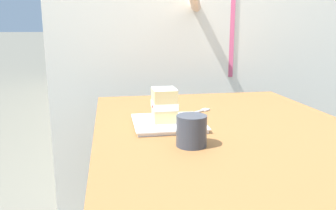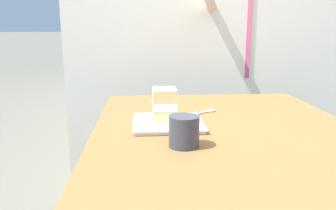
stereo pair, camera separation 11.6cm
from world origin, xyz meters
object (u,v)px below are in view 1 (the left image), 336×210
(cake_slice, at_px, (164,105))
(dessert_fork, at_px, (196,112))
(diner_person, at_px, (198,32))
(dessert_plate, at_px, (168,123))
(coffee_cup, at_px, (191,130))
(patio_table, at_px, (247,175))

(cake_slice, height_order, dessert_fork, cake_slice)
(dessert_fork, distance_m, diner_person, 0.86)
(cake_slice, bearing_deg, dessert_plate, 67.77)
(dessert_fork, relative_size, coffee_cup, 1.65)
(dessert_plate, relative_size, cake_slice, 2.10)
(patio_table, distance_m, dessert_fork, 0.40)
(cake_slice, bearing_deg, dessert_fork, 134.09)
(patio_table, distance_m, coffee_cup, 0.22)
(patio_table, xyz_separation_m, dessert_fork, (-0.38, -0.06, 0.10))
(patio_table, height_order, dessert_fork, dessert_fork)
(dessert_plate, bearing_deg, patio_table, 40.63)
(dessert_plate, bearing_deg, diner_person, 159.70)
(diner_person, bearing_deg, cake_slice, -21.06)
(cake_slice, distance_m, coffee_cup, 0.22)
(dessert_fork, height_order, coffee_cup, coffee_cup)
(patio_table, xyz_separation_m, coffee_cup, (-0.02, -0.17, 0.14))
(cake_slice, height_order, coffee_cup, cake_slice)
(coffee_cup, relative_size, diner_person, 0.06)
(dessert_fork, xyz_separation_m, coffee_cup, (0.36, -0.11, 0.04))
(diner_person, bearing_deg, dessert_plate, -20.30)
(dessert_plate, relative_size, dessert_fork, 1.61)
(dessert_plate, height_order, dessert_fork, dessert_plate)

